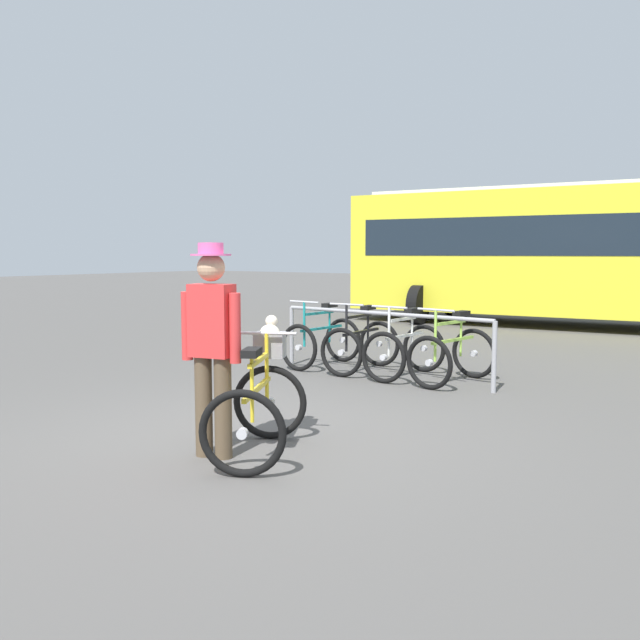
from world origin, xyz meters
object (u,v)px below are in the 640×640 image
Objects in this scene: racked_bike_teal at (322,341)px; bus_distant at (578,248)px; person_with_featured_bike at (212,341)px; featured_bicycle at (260,394)px; racked_bike_lime at (453,355)px; racked_bike_white at (405,350)px; racked_bike_black at (361,345)px.

bus_distant is (1.72, 7.47, 1.37)m from racked_bike_teal.
person_with_featured_bike reaches higher than racked_bike_teal.
racked_bike_teal is 4.20m from featured_bicycle.
featured_bicycle is (-0.14, -3.58, 0.12)m from racked_bike_lime.
racked_bike_teal is 0.11× the size of bus_distant.
racked_bike_lime is (0.70, -0.05, 0.00)m from racked_bike_white.
racked_bike_white is at bearing 94.83° from person_with_featured_bike.
racked_bike_black and racked_bike_white have the same top height.
racked_bike_white is 0.90× the size of featured_bicycle.
racked_bike_teal and racked_bike_lime have the same top height.
racked_bike_black is at bearing 104.50° from person_with_featured_bike.
racked_bike_black is 0.70m from racked_bike_white.
racked_bike_lime is at bearing -3.69° from racked_bike_black.
racked_bike_teal is at bearing 117.80° from featured_bicycle.
racked_bike_teal is 7.79m from bus_distant.
bus_distant reaches higher than racked_bike_teal.
person_with_featured_bike is at bearing -75.50° from racked_bike_black.
featured_bicycle is 11.26m from bus_distant.
featured_bicycle is at bearing -62.20° from racked_bike_teal.
racked_bike_teal and racked_bike_black have the same top height.
featured_bicycle is at bearing -81.20° from racked_bike_white.
person_with_featured_bike is 11.53m from bus_distant.
racked_bike_lime is 0.95× the size of featured_bicycle.
racked_bike_teal is 1.02× the size of racked_bike_white.
bus_distant is at bearing 77.04° from racked_bike_teal.
racked_bike_black is at bearing 108.95° from featured_bicycle.
racked_bike_black is at bearing 176.31° from racked_bike_white.
racked_bike_white is 0.70m from racked_bike_lime.
bus_distant reaches higher than racked_bike_white.
bus_distant is (0.32, 7.56, 1.37)m from racked_bike_white.
bus_distant is at bearing 91.22° from featured_bicycle.
featured_bicycle is at bearing -71.05° from racked_bike_black.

